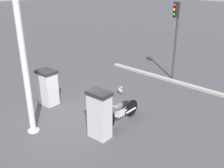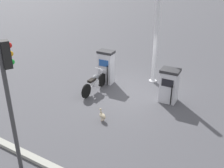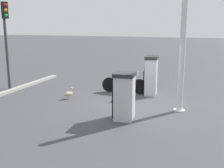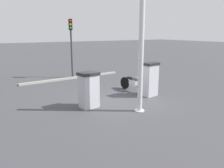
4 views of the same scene
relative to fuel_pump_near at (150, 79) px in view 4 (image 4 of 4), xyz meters
The scene contains 8 objects.
ground_plane 1.89m from the fuel_pump_near, 82.44° to the left, with size 120.00×120.00×0.00m, color #424247.
fuel_pump_near is the anchor object (origin of this frame).
fuel_pump_far 3.36m from the fuel_pump_near, 90.00° to the left, with size 0.73×0.87×1.51m.
motorcycle_near_pump 1.20m from the fuel_pump_near, ahead, with size 2.02×0.56×0.97m.
wandering_duck 3.56m from the fuel_pump_near, 34.21° to the left, with size 0.33×0.45×0.47m.
roadside_traffic_light 6.76m from the fuel_pump_near, 13.77° to the left, with size 0.40×0.30×3.94m.
canopy_support_pole 2.78m from the fuel_pump_near, 129.27° to the left, with size 0.40×0.40×4.73m.
road_edge_kerb 6.22m from the fuel_pump_near, 15.79° to the left, with size 0.76×7.09×0.12m.
Camera 4 is at (-8.53, 5.66, 3.14)m, focal length 36.35 mm.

